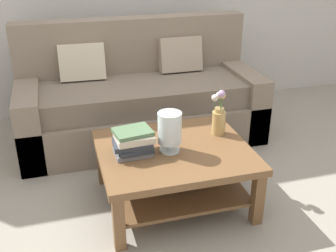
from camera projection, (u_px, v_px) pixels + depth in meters
ground_plane at (175, 179)px, 3.22m from camera, size 10.00×10.00×0.00m
couch at (140, 99)px, 3.77m from camera, size 2.15×0.90×1.06m
coffee_table at (174, 163)px, 2.83m from camera, size 1.02×0.87×0.43m
book_stack_main at (133, 142)px, 2.68m from camera, size 0.27×0.23×0.17m
glass_hurricane_vase at (170, 129)px, 2.68m from camera, size 0.16×0.16×0.28m
flower_pitcher at (219, 116)px, 2.93m from camera, size 0.11×0.10×0.34m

